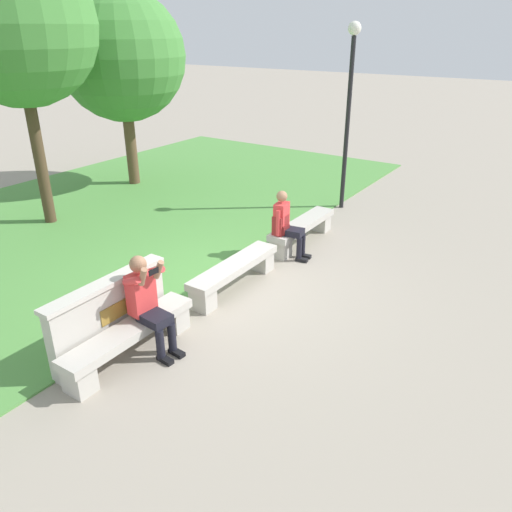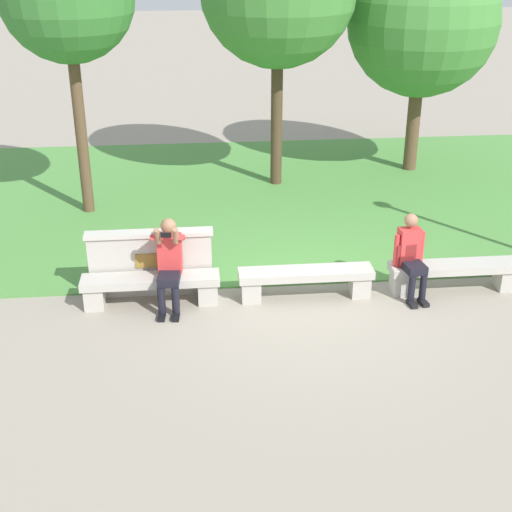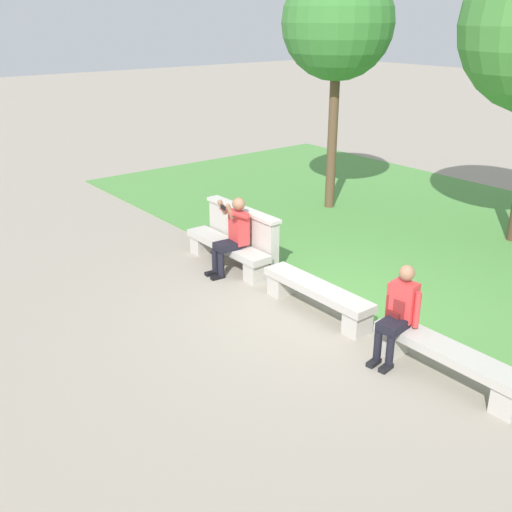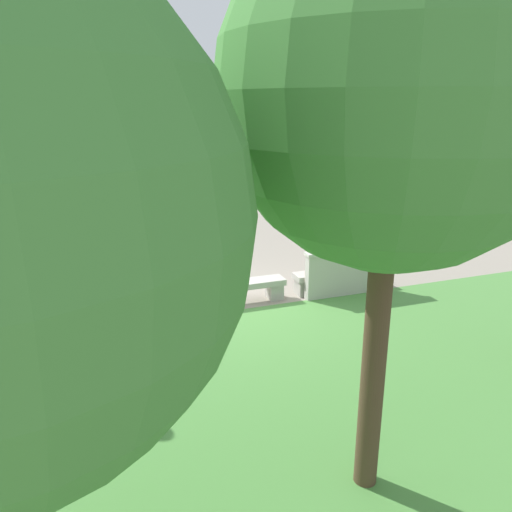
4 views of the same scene
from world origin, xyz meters
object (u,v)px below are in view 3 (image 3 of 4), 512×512
object	(u,v)px
person_photographer	(233,232)
person_distant	(399,311)
bench_main	(227,250)
tree_left_background	(338,24)
backpack	(399,310)
bench_near	(317,294)
bench_mid	(448,358)

from	to	relation	value
person_photographer	person_distant	world-z (taller)	person_photographer
bench_main	tree_left_background	bearing A→B (deg)	109.17
person_distant	backpack	world-z (taller)	person_distant
backpack	bench_near	bearing A→B (deg)	-179.31
bench_main	person_distant	distance (m)	3.84
bench_mid	person_photographer	size ratio (longest dim) A/B	1.51
bench_near	person_photographer	world-z (taller)	person_photographer
bench_main	backpack	size ratio (longest dim) A/B	4.66
bench_mid	person_distant	distance (m)	0.82
bench_mid	person_photographer	distance (m)	4.29
person_photographer	person_distant	distance (m)	3.53
person_photographer	backpack	xyz separation A→B (m)	(3.46, 0.10, -0.11)
bench_mid	backpack	size ratio (longest dim) A/B	4.66
bench_main	tree_left_background	world-z (taller)	tree_left_background
bench_main	bench_mid	size ratio (longest dim) A/B	1.00
bench_near	backpack	bearing A→B (deg)	0.69
backpack	bench_mid	bearing A→B (deg)	-1.28
bench_main	bench_near	size ratio (longest dim) A/B	1.00
bench_main	tree_left_background	distance (m)	5.49
bench_near	backpack	xyz separation A→B (m)	(1.48, 0.02, 0.32)
bench_main	person_photographer	distance (m)	0.53
bench_near	backpack	distance (m)	1.51
bench_near	person_distant	xyz separation A→B (m)	(1.55, -0.07, 0.37)
bench_main	person_photographer	bearing A→B (deg)	-15.09
bench_near	tree_left_background	bearing A→B (deg)	133.15
bench_main	bench_near	distance (m)	2.27
bench_mid	person_distant	world-z (taller)	person_distant
bench_main	person_distant	xyz separation A→B (m)	(3.82, -0.07, 0.37)
bench_main	person_distant	world-z (taller)	person_distant
bench_main	bench_near	world-z (taller)	same
bench_near	bench_mid	size ratio (longest dim) A/B	1.00
bench_main	tree_left_background	xyz separation A→B (m)	(-1.34, 3.86, 3.66)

